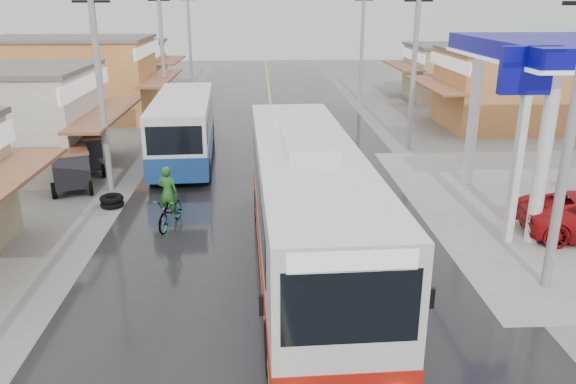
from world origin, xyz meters
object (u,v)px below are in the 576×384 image
tyre_stack (112,201)px  coach_bus (307,209)px  tricycle_far (84,151)px  second_bus (184,128)px  tricycle_near (70,166)px  cyclist (170,207)px

tyre_stack → coach_bus: bearing=-39.4°
tyre_stack → tricycle_far: bearing=116.6°
coach_bus → tricycle_far: bearing=130.1°
tricycle_far → second_bus: bearing=-0.8°
coach_bus → tricycle_near: bearing=137.5°
second_bus → tricycle_near: bearing=-139.0°
coach_bus → tyre_stack: (-6.93, 5.70, -1.72)m
coach_bus → tyre_stack: 9.14m
coach_bus → second_bus: (-4.89, 11.78, -0.26)m
second_bus → coach_bus: bearing=-70.4°
tricycle_far → coach_bus: bearing=-68.6°
cyclist → tyre_stack: cyclist is taller
tricycle_near → coach_bus: bearing=-62.2°
tricycle_near → tricycle_far: size_ratio=1.00×
coach_bus → tricycle_far: coach_bus is taller
tricycle_near → tyre_stack: tricycle_near is taller
tricycle_far → tyre_stack: 5.12m
second_bus → tricycle_near: second_bus is taller
coach_bus → tricycle_near: (-9.06, 7.76, -0.93)m
second_bus → tricycle_near: size_ratio=3.74×
tricycle_near → tyre_stack: bearing=-65.7°
cyclist → tricycle_far: bearing=137.6°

